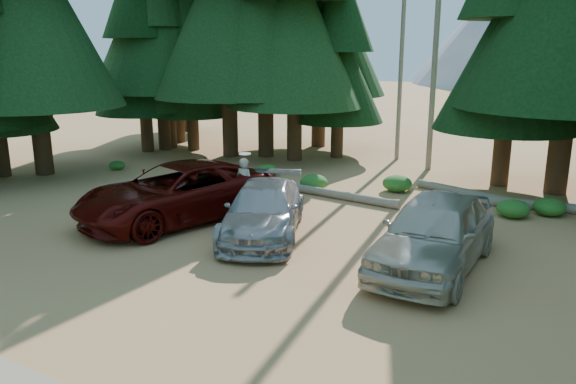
% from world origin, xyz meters
% --- Properties ---
extents(ground, '(160.00, 160.00, 0.00)m').
position_xyz_m(ground, '(0.00, 0.00, 0.00)').
color(ground, '#B9764E').
rests_on(ground, ground).
extents(forest_belt_north, '(36.00, 7.00, 22.00)m').
position_xyz_m(forest_belt_north, '(0.00, 15.00, 0.00)').
color(forest_belt_north, black).
rests_on(forest_belt_north, ground).
extents(snag_front, '(0.24, 0.24, 12.00)m').
position_xyz_m(snag_front, '(0.80, 14.50, 6.00)').
color(snag_front, '#6F6858').
rests_on(snag_front, ground).
extents(snag_back, '(0.20, 0.20, 10.00)m').
position_xyz_m(snag_back, '(-1.20, 16.00, 5.00)').
color(snag_back, '#6F6858').
rests_on(snag_back, ground).
extents(red_pickup, '(4.67, 6.98, 1.78)m').
position_xyz_m(red_pickup, '(-3.71, 3.03, 0.89)').
color(red_pickup, '#520A07').
rests_on(red_pickup, ground).
extents(silver_minivan_center, '(3.97, 5.48, 1.47)m').
position_xyz_m(silver_minivan_center, '(-0.61, 3.15, 0.74)').
color(silver_minivan_center, '#9FA0A6').
rests_on(silver_minivan_center, ground).
extents(silver_minivan_right, '(2.20, 5.39, 1.83)m').
position_xyz_m(silver_minivan_right, '(4.31, 3.14, 0.92)').
color(silver_minivan_right, beige).
rests_on(silver_minivan_right, ground).
extents(frisbee_player, '(0.66, 0.46, 1.88)m').
position_xyz_m(frisbee_player, '(-2.19, 4.50, 1.03)').
color(frisbee_player, beige).
rests_on(frisbee_player, ground).
extents(log_left, '(4.21, 0.69, 0.30)m').
position_xyz_m(log_left, '(-0.21, 7.84, 0.15)').
color(log_left, '#6F6858').
rests_on(log_left, ground).
extents(log_mid, '(3.66, 1.47, 0.31)m').
position_xyz_m(log_mid, '(3.25, 10.49, 0.15)').
color(log_mid, '#6F6858').
rests_on(log_mid, ground).
extents(log_right, '(5.20, 0.94, 0.33)m').
position_xyz_m(log_right, '(6.33, 9.93, 0.17)').
color(log_right, '#6F6858').
rests_on(log_right, ground).
extents(shrub_far_left, '(0.92, 0.92, 0.51)m').
position_xyz_m(shrub_far_left, '(-4.64, 9.69, 0.25)').
color(shrub_far_left, '#21681F').
rests_on(shrub_far_left, ground).
extents(shrub_left, '(1.05, 1.05, 0.58)m').
position_xyz_m(shrub_left, '(-1.88, 8.65, 0.29)').
color(shrub_left, '#21681F').
rests_on(shrub_left, ground).
extents(shrub_center_left, '(0.97, 0.97, 0.53)m').
position_xyz_m(shrub_center_left, '(-4.11, 7.86, 0.27)').
color(shrub_center_left, '#21681F').
rests_on(shrub_center_left, ground).
extents(shrub_center_right, '(1.11, 1.11, 0.61)m').
position_xyz_m(shrub_center_right, '(0.96, 10.00, 0.30)').
color(shrub_center_right, '#21681F').
rests_on(shrub_center_right, ground).
extents(shrub_right, '(1.02, 1.02, 0.56)m').
position_xyz_m(shrub_right, '(6.27, 9.45, 0.28)').
color(shrub_right, '#21681F').
rests_on(shrub_right, ground).
extents(shrub_far_right, '(1.03, 1.03, 0.57)m').
position_xyz_m(shrub_far_right, '(5.29, 8.64, 0.28)').
color(shrub_far_right, '#21681F').
rests_on(shrub_far_right, ground).
extents(shrub_edge_west, '(0.71, 0.71, 0.39)m').
position_xyz_m(shrub_edge_west, '(-11.13, 7.46, 0.20)').
color(shrub_edge_west, '#21681F').
rests_on(shrub_edge_west, ground).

